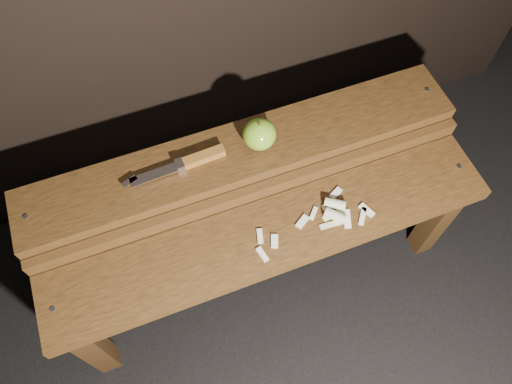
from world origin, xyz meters
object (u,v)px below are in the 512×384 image
object	(u,v)px
bench_rear_tier	(242,167)
apple	(259,134)
knife	(191,161)
bench_front_tier	(272,246)

from	to	relation	value
bench_rear_tier	apple	distance (m)	0.14
knife	bench_front_tier	bearing A→B (deg)	-59.79
bench_front_tier	bench_rear_tier	size ratio (longest dim) A/B	1.00
apple	bench_rear_tier	bearing A→B (deg)	-175.17
bench_rear_tier	knife	xyz separation A→B (m)	(-0.14, 0.01, 0.10)
bench_rear_tier	knife	size ratio (longest dim) A/B	4.35
bench_front_tier	bench_rear_tier	world-z (taller)	bench_rear_tier
bench_front_tier	knife	xyz separation A→B (m)	(-0.14, 0.23, 0.16)
apple	knife	bearing A→B (deg)	179.36
bench_front_tier	bench_rear_tier	bearing A→B (deg)	90.00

